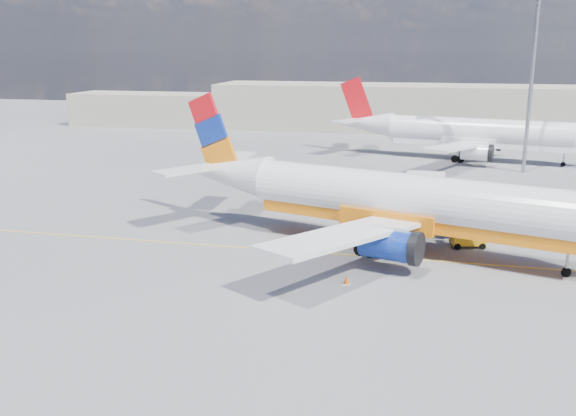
% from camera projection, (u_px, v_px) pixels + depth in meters
% --- Properties ---
extents(ground, '(240.00, 240.00, 0.00)m').
position_uv_depth(ground, '(297.00, 265.00, 43.98)').
color(ground, '#5C5C61').
rests_on(ground, ground).
extents(taxi_line, '(70.00, 0.15, 0.01)m').
position_uv_depth(taxi_line, '(306.00, 252.00, 46.81)').
color(taxi_line, yellow).
rests_on(taxi_line, ground).
extents(terminal_main, '(70.00, 14.00, 8.00)m').
position_uv_depth(terminal_main, '(414.00, 108.00, 112.81)').
color(terminal_main, '#AEA796').
rests_on(terminal_main, ground).
extents(terminal_annex, '(26.00, 10.00, 6.00)m').
position_uv_depth(terminal_annex, '(144.00, 109.00, 120.98)').
color(terminal_annex, '#AEA796').
rests_on(terminal_annex, ground).
extents(main_jet, '(36.22, 27.57, 10.97)m').
position_uv_depth(main_jet, '(394.00, 201.00, 46.65)').
color(main_jet, white).
rests_on(main_jet, ground).
extents(second_jet, '(34.95, 27.02, 10.55)m').
position_uv_depth(second_jet, '(470.00, 133.00, 83.59)').
color(second_jet, white).
rests_on(second_jet, ground).
extents(gse_tug, '(2.69, 2.04, 1.73)m').
position_uv_depth(gse_tug, '(467.00, 236.00, 47.80)').
color(gse_tug, black).
rests_on(gse_tug, ground).
extents(traffic_cone, '(0.45, 0.45, 0.63)m').
position_uv_depth(traffic_cone, '(347.00, 280.00, 40.36)').
color(traffic_cone, white).
rests_on(traffic_cone, ground).
extents(floodlight_mast, '(1.59, 1.59, 21.78)m').
position_uv_depth(floodlight_mast, '(533.00, 60.00, 73.12)').
color(floodlight_mast, '#93939B').
rests_on(floodlight_mast, ground).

